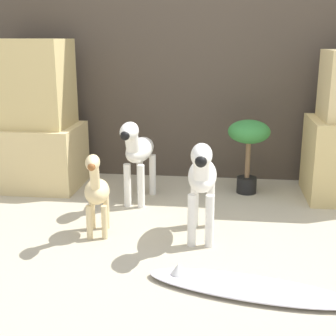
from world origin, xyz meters
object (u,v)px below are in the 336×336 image
zebra_left (138,151)px  surfboard (246,287)px  potted_palm_front (249,140)px  zebra_right (202,178)px  giraffe_figurine (96,190)px

zebra_left → surfboard: 1.33m
surfboard → potted_palm_front: bearing=87.7°
zebra_left → surfboard: bearing=-58.0°
zebra_right → surfboard: 0.67m
giraffe_figurine → potted_palm_front: potted_palm_front is taller
giraffe_figurine → surfboard: (0.81, -0.51, -0.25)m
zebra_left → giraffe_figurine: bearing=-102.5°
surfboard → giraffe_figurine: bearing=147.6°
zebra_left → giraffe_figurine: 0.60m
zebra_left → potted_palm_front: 0.79m
giraffe_figurine → zebra_left: bearing=77.5°
zebra_right → zebra_left: 0.72m
zebra_right → giraffe_figurine: size_ratio=1.16×
giraffe_figurine → surfboard: giraffe_figurine is taller
zebra_right → surfboard: bearing=-66.9°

